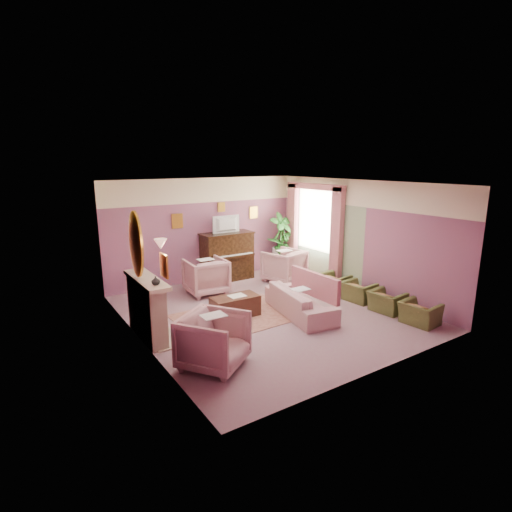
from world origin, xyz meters
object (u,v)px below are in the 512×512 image
floral_armchair_right (284,264)px  piano (227,257)px  coffee_table (235,306)px  olive_chair_b (387,298)px  side_table (281,259)px  olive_chair_c (359,289)px  floral_armchair_left (206,274)px  floral_armchair_front (214,338)px  television (227,223)px  olive_chair_a (420,310)px  sofa (300,297)px  olive_chair_d (334,280)px

floral_armchair_right → piano: bearing=139.8°
coffee_table → olive_chair_b: (2.93, -1.57, 0.08)m
olive_chair_b → side_table: 4.03m
olive_chair_c → coffee_table: bearing=165.6°
floral_armchair_left → floral_armchair_front: same height
television → olive_chair_b: 4.56m
olive_chair_a → olive_chair_c: size_ratio=1.00×
sofa → floral_armchair_right: (1.17, 2.12, 0.09)m
piano → olive_chair_a: bearing=-70.5°
piano → television: television is taller
coffee_table → side_table: size_ratio=1.43×
piano → coffee_table: size_ratio=1.40×
side_table → olive_chair_d: bearing=-92.0°
piano → floral_armchair_right: (1.21, -1.02, -0.16)m
floral_armchair_left → side_table: (2.85, 0.72, -0.14)m
side_table → coffee_table: bearing=-140.9°
floral_armchair_right → olive_chair_c: floral_armchair_right is taller
sofa → floral_armchair_front: size_ratio=2.02×
floral_armchair_front → piano: bearing=58.4°
floral_armchair_right → side_table: floral_armchair_right is taller
television → floral_armchair_right: television is taller
floral_armchair_front → olive_chair_b: floral_armchair_front is taller
television → side_table: bearing=0.3°
television → olive_chair_a: (1.73, -4.84, -1.29)m
olive_chair_c → side_table: bearing=88.5°
floral_armchair_front → olive_chair_a: 4.35m
olive_chair_a → side_table: side_table is taller
olive_chair_a → olive_chair_c: bearing=90.0°
television → olive_chair_a: bearing=-70.3°
olive_chair_a → olive_chair_d: bearing=90.0°
floral_armchair_left → floral_armchair_front: size_ratio=1.00×
olive_chair_a → olive_chair_d: size_ratio=1.00×
olive_chair_a → side_table: 4.85m
floral_armchair_right → olive_chair_d: 1.51m
olive_chair_c → side_table: side_table is taller
sofa → side_table: 3.57m
piano → floral_armchair_front: 4.87m
sofa → olive_chair_a: 2.44m
television → floral_armchair_right: bearing=-38.7°
piano → floral_armchair_right: 1.59m
floral_armchair_left → floral_armchair_front: bearing=-114.1°
coffee_table → floral_armchair_right: size_ratio=1.02×
piano → side_table: bearing=-1.3°
olive_chair_b → olive_chair_c: (0.00, 0.82, 0.00)m
coffee_table → sofa: size_ratio=0.50×
television → olive_chair_d: size_ratio=1.13×
olive_chair_a → side_table: bearing=89.0°
piano → olive_chair_c: size_ratio=1.98×
side_table → sofa: bearing=-119.8°
floral_armchair_front → olive_chair_d: 4.61m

